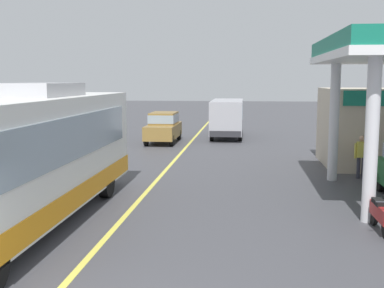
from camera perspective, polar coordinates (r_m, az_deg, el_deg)
ground at (r=26.58m, az=-0.84°, el=-0.53°), size 120.00×120.00×0.00m
lane_divider_stripe at (r=21.69m, az=-2.48°, el=-2.38°), size 0.16×50.00×0.01m
coach_bus_main at (r=12.90m, az=-19.13°, el=-1.94°), size 2.60×11.04×3.69m
minibus_opposing_lane at (r=31.82m, az=4.21°, el=3.46°), size 2.04×6.13×2.44m
motorcycle_parked_forecourt at (r=12.95m, az=21.43°, el=-7.79°), size 0.55×1.80×0.92m
pedestrian_near_pump at (r=19.50m, az=19.47°, el=-1.18°), size 0.55×0.22×1.66m
car_trailing_behind_bus at (r=29.06m, az=-3.40°, el=2.17°), size 1.70×4.20×1.82m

